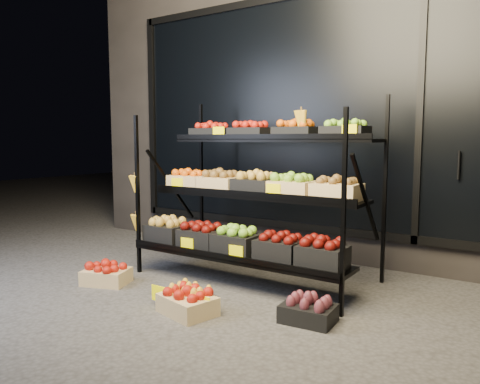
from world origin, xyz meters
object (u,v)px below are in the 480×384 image
Objects in this scene: floor_crate_left at (106,274)px; floor_crate_midleft at (190,299)px; display_rack at (251,194)px; floor_crate_midright at (188,301)px.

floor_crate_left reaches higher than floor_crate_midleft.
floor_crate_midleft is at bearing -86.96° from display_rack.
floor_crate_midright is (1.07, -0.15, 0.00)m from floor_crate_left.
floor_crate_midright is (0.08, -1.00, -0.69)m from display_rack.
display_rack reaches higher than floor_crate_midleft.
floor_crate_midleft is at bearing -25.20° from floor_crate_left.
floor_crate_left is at bearing -174.00° from floor_crate_midright.
display_rack reaches higher than floor_crate_left.
display_rack is 1.47m from floor_crate_left.
floor_crate_midright is at bearing -28.43° from floor_crate_left.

